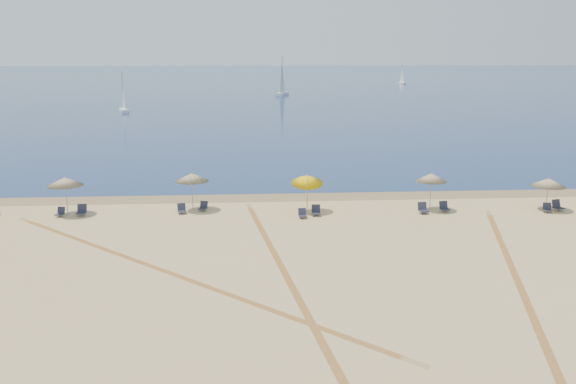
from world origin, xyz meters
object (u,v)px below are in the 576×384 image
(umbrella_5, at_px, (549,182))
(chair_6, at_px, (316,211))
(chair_8, at_px, (444,207))
(sailboat_1, at_px, (402,78))
(chair_5, at_px, (302,214))
(chair_9, at_px, (547,208))
(chair_2, at_px, (82,211))
(chair_7, at_px, (423,209))
(umbrella_3, at_px, (307,179))
(chair_3, at_px, (182,209))
(umbrella_1, at_px, (65,182))
(chair_4, at_px, (203,207))
(sailboat_2, at_px, (123,100))
(chair_10, at_px, (557,206))
(umbrella_2, at_px, (192,177))
(umbrella_4, at_px, (431,177))
(chair_1, at_px, (60,212))
(sailboat_0, at_px, (282,84))

(umbrella_5, distance_m, chair_6, 15.92)
(chair_8, xyz_separation_m, sailboat_1, (37.79, 159.16, 1.66))
(chair_5, xyz_separation_m, chair_9, (16.53, 0.27, 0.01))
(chair_2, xyz_separation_m, chair_7, (22.59, -0.98, -0.00))
(chair_8, bearing_deg, umbrella_3, 170.45)
(chair_3, bearing_deg, sailboat_1, 58.83)
(umbrella_1, xyz_separation_m, umbrella_5, (32.22, -0.96, -0.32))
(chair_2, xyz_separation_m, chair_4, (7.91, 0.68, -0.04))
(chair_7, relative_size, sailboat_2, 0.11)
(chair_10, relative_size, sailboat_1, 0.13)
(umbrella_5, xyz_separation_m, chair_6, (-15.84, -0.38, -1.61))
(chair_2, distance_m, chair_5, 14.54)
(chair_3, height_order, sailboat_1, sailboat_1)
(umbrella_5, xyz_separation_m, chair_9, (-0.25, -0.66, -1.63))
(umbrella_2, height_order, chair_4, umbrella_2)
(chair_3, bearing_deg, umbrella_4, -12.77)
(chair_1, xyz_separation_m, sailboat_2, (-9.51, 70.02, 1.88))
(chair_5, relative_size, sailboat_0, 0.07)
(chair_7, distance_m, chair_8, 1.59)
(chair_1, bearing_deg, chair_2, 18.80)
(umbrella_2, distance_m, sailboat_0, 108.25)
(chair_10, bearing_deg, umbrella_2, 164.48)
(sailboat_2, bearing_deg, chair_9, -77.54)
(umbrella_2, distance_m, chair_6, 8.65)
(chair_3, bearing_deg, chair_1, 169.76)
(umbrella_2, distance_m, umbrella_5, 24.09)
(umbrella_3, bearing_deg, chair_5, -106.69)
(chair_8, relative_size, sailboat_0, 0.08)
(chair_10, bearing_deg, chair_2, 167.00)
(chair_6, xyz_separation_m, sailboat_2, (-26.24, 70.91, 1.84))
(umbrella_1, distance_m, chair_2, 2.17)
(umbrella_1, xyz_separation_m, chair_1, (-0.34, -0.44, -1.97))
(chair_8, bearing_deg, chair_9, -12.12)
(chair_1, bearing_deg, sailboat_2, 110.11)
(chair_5, height_order, sailboat_1, sailboat_1)
(umbrella_4, relative_size, chair_3, 3.55)
(chair_6, xyz_separation_m, sailboat_1, (46.54, 159.57, 1.65))
(umbrella_4, xyz_separation_m, chair_1, (-24.62, 0.03, -2.00))
(umbrella_5, height_order, chair_4, umbrella_5)
(chair_5, height_order, sailboat_2, sailboat_2)
(chair_7, bearing_deg, umbrella_2, 168.14)
(chair_1, xyz_separation_m, chair_10, (33.22, -0.76, 0.05))
(umbrella_5, height_order, chair_2, umbrella_5)
(umbrella_2, bearing_deg, sailboat_2, 104.65)
(chair_8, bearing_deg, chair_6, 176.19)
(chair_5, xyz_separation_m, chair_8, (9.69, 0.95, 0.03))
(chair_7, relative_size, chair_10, 0.92)
(chair_3, relative_size, chair_8, 1.00)
(umbrella_2, height_order, sailboat_2, sailboat_2)
(chair_7, height_order, chair_8, chair_7)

